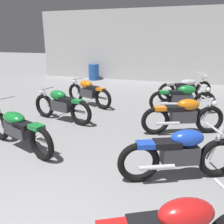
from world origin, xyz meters
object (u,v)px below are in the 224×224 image
motorcycle_left_row_1 (17,128)px  motorcycle_left_row_2 (61,105)px  motorcycle_right_row_1 (180,153)px  motorcycle_right_row_2 (184,115)px  motorcycle_right_row_3 (183,98)px  motorcycle_left_row_3 (88,92)px  oil_drum (94,72)px  motorcycle_right_row_4 (186,88)px

motorcycle_left_row_1 → motorcycle_left_row_2: motorcycle_left_row_1 is taller
motorcycle_right_row_1 → motorcycle_right_row_2: 1.96m
motorcycle_right_row_3 → motorcycle_left_row_3: bearing=-177.3°
motorcycle_left_row_3 → oil_drum: size_ratio=2.20×
motorcycle_right_row_2 → oil_drum: motorcycle_right_row_2 is taller
motorcycle_left_row_2 → motorcycle_left_row_3: same height
motorcycle_left_row_3 → motorcycle_right_row_2: size_ratio=1.00×
motorcycle_right_row_3 → motorcycle_right_row_2: bearing=-87.5°
motorcycle_right_row_3 → motorcycle_right_row_4: motorcycle_right_row_4 is taller
motorcycle_right_row_4 → motorcycle_left_row_3: bearing=-150.2°
motorcycle_left_row_2 → motorcycle_right_row_4: (3.14, 3.39, -0.01)m
motorcycle_left_row_2 → oil_drum: (-1.68, 6.34, -0.03)m
motorcycle_left_row_1 → motorcycle_right_row_3: bearing=48.9°
motorcycle_left_row_2 → oil_drum: bearing=104.8°
motorcycle_left_row_3 → motorcycle_left_row_2: bearing=-92.6°
motorcycle_left_row_1 → motorcycle_left_row_3: (0.06, 3.39, 0.01)m
oil_drum → motorcycle_right_row_3: bearing=-43.8°
motorcycle_right_row_1 → motorcycle_right_row_4: (-0.04, 5.24, -0.01)m
motorcycle_left_row_3 → motorcycle_right_row_1: bearing=-48.3°
motorcycle_right_row_3 → motorcycle_right_row_4: (0.05, 1.61, -0.01)m
motorcycle_right_row_2 → motorcycle_right_row_3: 1.67m
motorcycle_right_row_1 → motorcycle_left_row_1: bearing=178.2°
motorcycle_left_row_1 → motorcycle_left_row_3: motorcycle_left_row_1 is taller
motorcycle_left_row_3 → motorcycle_right_row_3: 3.02m
motorcycle_right_row_1 → oil_drum: 9.52m
motorcycle_left_row_3 → motorcycle_right_row_4: 3.53m
motorcycle_left_row_2 → motorcycle_right_row_4: size_ratio=1.05×
motorcycle_left_row_3 → motorcycle_right_row_3: bearing=2.7°
motorcycle_right_row_1 → motorcycle_right_row_2: size_ratio=0.99×
motorcycle_right_row_2 → motorcycle_right_row_4: size_ratio=1.00×
motorcycle_right_row_2 → motorcycle_left_row_2: bearing=-178.0°
motorcycle_left_row_1 → oil_drum: (-1.70, 8.09, -0.03)m
motorcycle_right_row_2 → motorcycle_right_row_4: bearing=90.4°
motorcycle_right_row_2 → motorcycle_right_row_3: bearing=92.5°
motorcycle_left_row_2 → motorcycle_left_row_3: size_ratio=1.04×
motorcycle_left_row_1 → oil_drum: motorcycle_left_row_1 is taller
motorcycle_left_row_2 → motorcycle_right_row_4: motorcycle_right_row_4 is taller
motorcycle_right_row_4 → oil_drum: motorcycle_right_row_4 is taller
motorcycle_left_row_3 → motorcycle_right_row_3: size_ratio=0.96×
motorcycle_right_row_2 → motorcycle_right_row_3: size_ratio=0.96×
motorcycle_left_row_2 → motorcycle_right_row_1: bearing=-30.2°
motorcycle_left_row_1 → motorcycle_right_row_2: motorcycle_left_row_1 is taller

